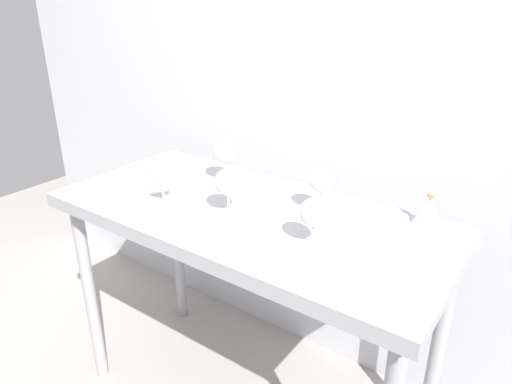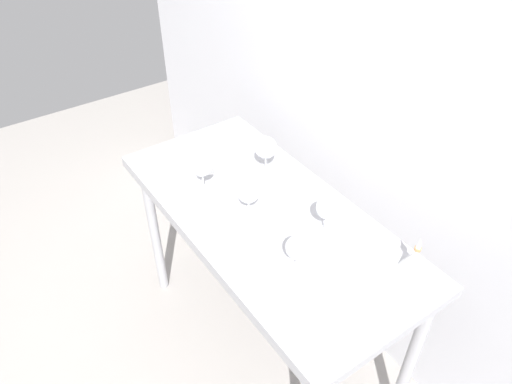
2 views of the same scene
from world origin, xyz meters
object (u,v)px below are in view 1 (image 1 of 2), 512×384
Objects in this scene: wine_glass_near_left at (162,173)px; tasting_sheet_lower at (176,182)px; wine_glass_far_left at (226,151)px; tasting_sheet_upper at (370,233)px; wine_glass_near_center at (228,183)px; wine_glass_near_right at (314,214)px; wine_glass_far_right at (322,181)px; decanter_funnel at (429,211)px.

tasting_sheet_lower is (-0.12, 0.17, -0.12)m from wine_glass_near_left.
wine_glass_far_left is 0.90× the size of tasting_sheet_upper.
wine_glass_near_left reaches higher than tasting_sheet_upper.
tasting_sheet_lower is at bearing 123.68° from wine_glass_near_left.
wine_glass_near_center is at bearing 163.50° from tasting_sheet_upper.
wine_glass_near_right reaches higher than tasting_sheet_lower.
decanter_funnel is at bearing 21.41° from wine_glass_far_right.
decanter_funnel is at bearing 43.19° from tasting_sheet_lower.
tasting_sheet_upper is 0.80m from tasting_sheet_lower.
wine_glass_near_right is 0.58m from wine_glass_near_left.
decanter_funnel is at bearing 17.35° from tasting_sheet_upper.
wine_glass_far_left is at bearing 155.07° from wine_glass_near_right.
wine_glass_near_center reaches higher than tasting_sheet_upper.
wine_glass_near_center is at bearing -144.19° from wine_glass_far_right.
wine_glass_far_left is at bearing 130.40° from wine_glass_near_center.
decanter_funnel is (0.13, 0.16, 0.05)m from tasting_sheet_upper.
tasting_sheet_upper is (0.69, 0.22, -0.12)m from wine_glass_near_left.
tasting_sheet_lower is (-0.17, -0.11, -0.13)m from wine_glass_far_left.
wine_glass_far_right is at bearing 38.12° from tasting_sheet_lower.
wine_glass_far_right is 0.67× the size of tasting_sheet_lower.
tasting_sheet_lower is at bearing -146.96° from wine_glass_far_left.
wine_glass_far_left is 0.77m from decanter_funnel.
wine_glass_near_center is 0.28m from wine_glass_far_left.
wine_glass_near_right is at bearing -125.02° from decanter_funnel.
tasting_sheet_upper and tasting_sheet_lower have the same top height.
decanter_funnel is at bearing 24.91° from wine_glass_near_left.
wine_glass_far_left is 1.22× the size of wine_glass_near_right.
wine_glass_near_left is at bearing -163.80° from wine_glass_near_center.
decanter_funnel reaches higher than tasting_sheet_upper.
wine_glass_near_left is (-0.49, -0.25, -0.00)m from wine_glass_far_right.
tasting_sheet_lower is (-0.80, -0.04, 0.00)m from tasting_sheet_upper.
tasting_sheet_upper is at bearing 33.86° from tasting_sheet_lower.
wine_glass_near_left is at bearing 162.83° from tasting_sheet_upper.
wine_glass_near_center is 0.31m from wine_glass_far_right.
decanter_funnel reaches higher than wine_glass_near_right.
wine_glass_near_right is at bearing 20.07° from tasting_sheet_lower.
wine_glass_far_left is at bearing -173.00° from decanter_funnel.
wine_glass_far_left is 1.21× the size of decanter_funnel.
wine_glass_far_left reaches higher than wine_glass_near_center.
wine_glass_near_center is 0.34m from wine_glass_near_right.
wine_glass_far_right is 0.62m from tasting_sheet_lower.
decanter_funnel is at bearing 54.98° from wine_glass_near_right.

